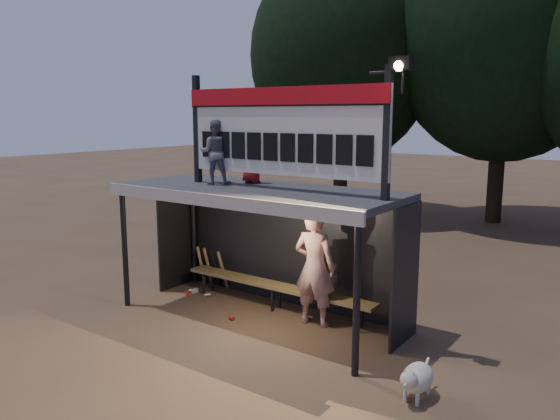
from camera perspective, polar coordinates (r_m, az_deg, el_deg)
name	(u,v)px	position (r m, az deg, el deg)	size (l,w,h in m)	color
ground	(258,318)	(9.79, -2.36, -11.23)	(80.00, 80.00, 0.00)	brown
player	(315,267)	(9.23, 3.64, -6.01)	(0.73, 0.48, 2.00)	silver
child_a	(215,152)	(9.67, -6.78, 6.01)	(0.55, 0.43, 1.13)	slate
child_b	(252,158)	(9.77, -2.96, 5.46)	(0.44, 0.29, 0.91)	maroon
dugout_shelter	(265,213)	(9.48, -1.53, -0.33)	(5.10, 2.08, 2.32)	#38383B
scoreboard_assembly	(283,128)	(8.79, 0.35, 8.56)	(4.10, 0.27, 1.99)	black
bench	(276,287)	(10.06, -0.43, -8.02)	(4.00, 0.35, 0.48)	olive
tree_left	(343,57)	(19.80, 6.57, 15.63)	(6.46, 6.46, 9.27)	#2F2115
tree_mid	(506,30)	(19.43, 22.53, 17.01)	(7.22, 7.22, 10.36)	black
dog	(416,378)	(7.35, 14.06, -16.69)	(0.36, 0.81, 0.49)	silver
bats	(212,267)	(11.38, -7.13, -5.97)	(0.68, 0.35, 0.84)	#A7824D
litter	(202,297)	(10.85, -8.17, -8.97)	(1.71, 0.84, 0.08)	#B5321F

